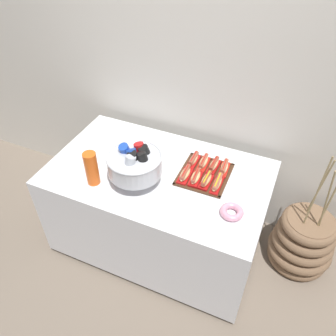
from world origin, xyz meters
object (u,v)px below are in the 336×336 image
at_px(buffet_table, 159,207).
at_px(hot_dog_4, 193,160).
at_px(cup_stack, 92,168).
at_px(hot_dog_5, 203,162).
at_px(punch_bowl, 135,163).
at_px(hot_dog_2, 206,180).
at_px(floor_vase, 302,241).
at_px(hot_dog_7, 224,168).
at_px(donut, 232,212).
at_px(serving_tray, 204,174).
at_px(hot_dog_0, 185,174).
at_px(hot_dog_6, 214,165).
at_px(hot_dog_3, 217,183).
at_px(hot_dog_1, 196,177).

xyz_separation_m(buffet_table, hot_dog_4, (0.19, 0.18, 0.40)).
bearing_deg(cup_stack, hot_dog_5, 35.97).
distance_m(buffet_table, punch_bowl, 0.55).
bearing_deg(hot_dog_2, floor_vase, 19.21).
xyz_separation_m(hot_dog_7, donut, (0.16, -0.35, -0.02)).
xyz_separation_m(serving_tray, hot_dog_7, (0.11, 0.08, 0.03)).
xyz_separation_m(hot_dog_0, hot_dog_4, (-0.00, 0.16, 0.00)).
height_order(serving_tray, hot_dog_7, hot_dog_7).
xyz_separation_m(hot_dog_6, punch_bowl, (-0.44, -0.32, 0.12)).
relative_size(hot_dog_6, hot_dog_7, 1.03).
xyz_separation_m(hot_dog_4, donut, (0.38, -0.35, -0.02)).
height_order(hot_dog_3, hot_dog_7, hot_dog_7).
bearing_deg(hot_dog_1, floor_vase, 17.59).
distance_m(serving_tray, hot_dog_6, 0.10).
bearing_deg(donut, serving_tray, 134.66).
height_order(buffet_table, hot_dog_6, hot_dog_6).
bearing_deg(hot_dog_0, hot_dog_3, 0.77).
relative_size(hot_dog_3, hot_dog_7, 1.13).
relative_size(hot_dog_1, hot_dog_6, 0.95).
height_order(floor_vase, hot_dog_2, floor_vase).
bearing_deg(punch_bowl, cup_stack, -154.06).
distance_m(hot_dog_3, hot_dog_6, 0.18).
relative_size(buffet_table, hot_dog_1, 9.75).
height_order(hot_dog_0, hot_dog_7, hot_dog_7).
relative_size(floor_vase, punch_bowl, 2.97).
height_order(hot_dog_6, cup_stack, cup_stack).
distance_m(serving_tray, hot_dog_2, 0.10).
xyz_separation_m(hot_dog_2, hot_dog_3, (0.07, 0.00, 0.00)).
bearing_deg(hot_dog_6, buffet_table, -152.07).
distance_m(hot_dog_0, hot_dog_4, 0.17).
height_order(hot_dog_5, hot_dog_7, hot_dog_7).
xyz_separation_m(hot_dog_5, cup_stack, (-0.62, -0.45, 0.09)).
bearing_deg(hot_dog_4, buffet_table, -136.98).
bearing_deg(hot_dog_6, floor_vase, 6.88).
height_order(hot_dog_3, hot_dog_6, same).
distance_m(hot_dog_1, cup_stack, 0.69).
height_order(hot_dog_1, hot_dog_7, hot_dog_7).
bearing_deg(hot_dog_2, punch_bowl, -160.03).
bearing_deg(hot_dog_4, serving_tray, -35.49).
xyz_separation_m(floor_vase, hot_dog_4, (-0.88, -0.09, 0.57)).
relative_size(serving_tray, hot_dog_3, 2.01).
height_order(hot_dog_2, hot_dog_5, same).
relative_size(hot_dog_0, hot_dog_4, 1.09).
distance_m(hot_dog_4, donut, 0.52).
xyz_separation_m(buffet_table, hot_dog_0, (0.19, 0.01, 0.40)).
distance_m(hot_dog_0, hot_dog_6, 0.22).
distance_m(floor_vase, punch_bowl, 1.42).
relative_size(serving_tray, punch_bowl, 1.01).
xyz_separation_m(serving_tray, hot_dog_6, (0.04, 0.08, 0.03)).
bearing_deg(hot_dog_5, punch_bowl, -138.18).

